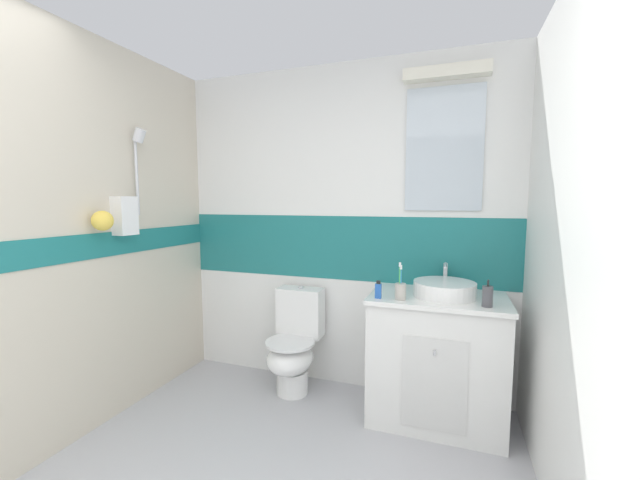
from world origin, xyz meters
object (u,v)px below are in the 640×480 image
sink_basin (444,288)px  soap_dispenser (487,296)px  toothbrush_cup (400,290)px  toilet (294,345)px  perfume_flask_small (378,290)px

sink_basin → soap_dispenser: size_ratio=2.68×
toothbrush_cup → soap_dispenser: 0.50m
toothbrush_cup → soap_dispenser: size_ratio=1.44×
toilet → soap_dispenser: size_ratio=4.88×
toothbrush_cup → perfume_flask_small: 0.14m
toilet → toothbrush_cup: size_ratio=3.38×
toothbrush_cup → perfume_flask_small: toothbrush_cup is taller
soap_dispenser → perfume_flask_small: (-0.64, -0.02, -0.01)m
sink_basin → perfume_flask_small: 0.44m
toothbrush_cup → soap_dispenser: bearing=0.3°
sink_basin → soap_dispenser: sink_basin is taller
toilet → perfume_flask_small: 0.90m
toilet → perfume_flask_small: size_ratio=6.99×
soap_dispenser → perfume_flask_small: soap_dispenser is taller
sink_basin → soap_dispenser: (0.24, -0.17, 0.01)m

